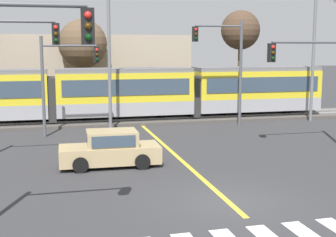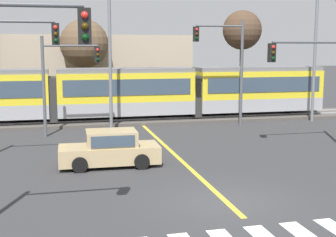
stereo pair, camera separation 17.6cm
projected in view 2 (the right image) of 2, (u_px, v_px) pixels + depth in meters
ground_plane at (226, 202)px, 15.26m from camera, size 200.00×200.00×0.00m
track_bed at (138, 120)px, 31.86m from camera, size 120.00×4.00×0.18m
rail_near at (140, 119)px, 31.15m from camera, size 120.00×0.08×0.10m
rail_far at (137, 116)px, 32.54m from camera, size 120.00×0.08×0.10m
light_rail_tram at (126, 91)px, 31.37m from camera, size 28.00×2.64×3.43m
lane_centre_line at (175, 155)px, 21.86m from camera, size 0.20×16.81×0.01m
sedan_crossing at (110, 150)px, 19.79m from camera, size 4.23×1.98×1.52m
traffic_light_far_left at (64, 72)px, 26.06m from camera, size 3.25×0.38×5.60m
traffic_light_far_right at (227, 57)px, 28.90m from camera, size 3.25×0.38×6.67m
traffic_light_mid_right at (318, 72)px, 23.05m from camera, size 4.25×0.38×5.69m
street_lamp_centre at (113, 42)px, 27.51m from camera, size 2.29×0.28×9.40m
street_lamp_east at (318, 51)px, 31.17m from camera, size 2.10×0.28×8.34m
bare_tree_west at (84, 44)px, 35.15m from camera, size 3.66×3.66×7.08m
bare_tree_east at (242, 31)px, 38.56m from camera, size 3.22×3.22×8.00m
building_backdrop_far at (89, 71)px, 39.57m from camera, size 16.54×6.00×5.97m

